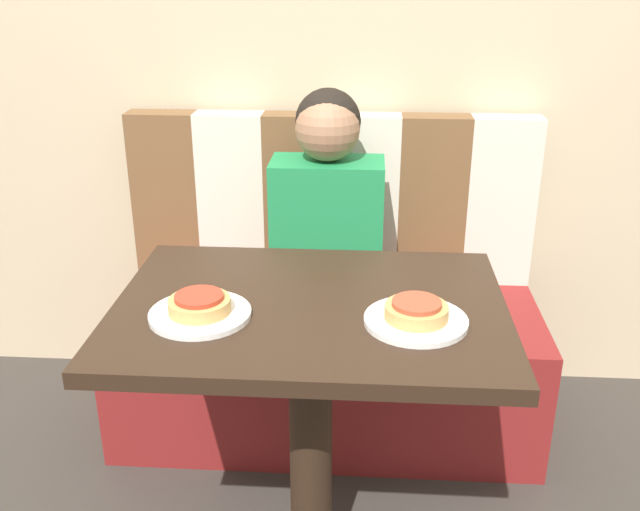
{
  "coord_description": "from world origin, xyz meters",
  "views": [
    {
      "loc": [
        0.11,
        -1.36,
        1.43
      ],
      "look_at": [
        0.0,
        0.32,
        0.73
      ],
      "focal_mm": 40.0,
      "sensor_mm": 36.0,
      "label": 1
    }
  ],
  "objects": [
    {
      "name": "wall_back",
      "position": [
        0.0,
        0.99,
        1.3
      ],
      "size": [
        7.0,
        0.05,
        2.6
      ],
      "color": "#C6B28E",
      "rests_on": "ground_plane"
    },
    {
      "name": "booth_seat",
      "position": [
        0.0,
        0.64,
        0.21
      ],
      "size": [
        1.32,
        0.58,
        0.42
      ],
      "color": "maroon",
      "rests_on": "ground_plane"
    },
    {
      "name": "booth_backrest",
      "position": [
        0.0,
        0.88,
        0.7
      ],
      "size": [
        1.32,
        0.1,
        0.55
      ],
      "color": "brown",
      "rests_on": "booth_seat"
    },
    {
      "name": "dining_table",
      "position": [
        0.0,
        0.0,
        0.63
      ],
      "size": [
        0.84,
        0.61,
        0.75
      ],
      "color": "black",
      "rests_on": "ground_plane"
    },
    {
      "name": "person",
      "position": [
        0.0,
        0.65,
        0.76
      ],
      "size": [
        0.33,
        0.21,
        0.67
      ],
      "color": "#1E8447",
      "rests_on": "booth_seat"
    },
    {
      "name": "plate_left",
      "position": [
        -0.22,
        -0.08,
        0.76
      ],
      "size": [
        0.21,
        0.21,
        0.01
      ],
      "color": "white",
      "rests_on": "dining_table"
    },
    {
      "name": "plate_right",
      "position": [
        0.22,
        -0.08,
        0.76
      ],
      "size": [
        0.21,
        0.21,
        0.01
      ],
      "color": "white",
      "rests_on": "dining_table"
    },
    {
      "name": "pizza_left",
      "position": [
        -0.22,
        -0.08,
        0.78
      ],
      "size": [
        0.13,
        0.13,
        0.04
      ],
      "color": "tan",
      "rests_on": "plate_left"
    },
    {
      "name": "pizza_right",
      "position": [
        0.22,
        -0.08,
        0.78
      ],
      "size": [
        0.13,
        0.13,
        0.04
      ],
      "color": "tan",
      "rests_on": "plate_right"
    }
  ]
}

